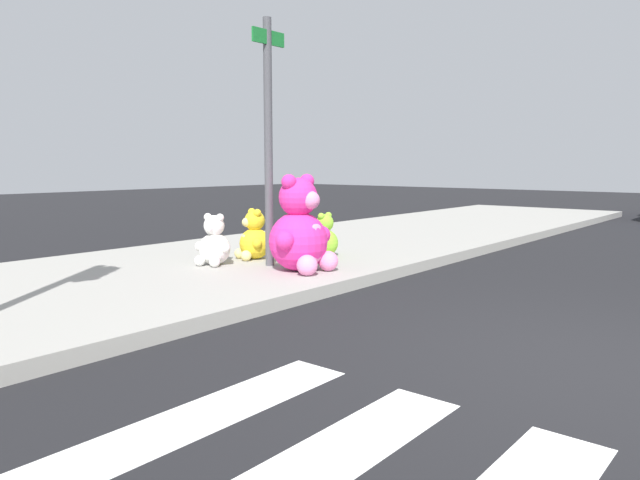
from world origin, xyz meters
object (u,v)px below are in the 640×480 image
object	(u,v)px
plush_lime	(324,239)
plush_teal	(309,247)
plush_pink_large	(301,233)
plush_white	(214,244)
sign_pole	(268,137)
plush_yellow	(253,239)

from	to	relation	value
plush_lime	plush_teal	bearing A→B (deg)	-162.96
plush_pink_large	plush_white	world-z (taller)	plush_pink_large
plush_white	plush_lime	size ratio (longest dim) A/B	1.07
sign_pole	plush_yellow	xyz separation A→B (m)	(0.24, 0.56, -1.41)
plush_pink_large	plush_teal	world-z (taller)	plush_pink_large
plush_teal	plush_lime	xyz separation A→B (m)	(0.50, 0.15, 0.06)
plush_white	plush_yellow	size ratio (longest dim) A/B	0.96
plush_teal	plush_white	world-z (taller)	plush_white
sign_pole	plush_lime	bearing A→B (deg)	-2.05
sign_pole	plush_white	bearing A→B (deg)	125.75
plush_pink_large	plush_white	bearing A→B (deg)	108.65
plush_pink_large	plush_white	size ratio (longest dim) A/B	1.77
plush_white	plush_lime	distance (m)	1.67
sign_pole	plush_white	xyz separation A→B (m)	(-0.44, 0.61, -1.42)
plush_white	plush_lime	world-z (taller)	plush_white
plush_pink_large	plush_lime	size ratio (longest dim) A/B	1.90
plush_lime	plush_pink_large	bearing A→B (deg)	-154.19
plush_teal	plush_pink_large	bearing A→B (deg)	-148.01
plush_teal	plush_lime	bearing A→B (deg)	17.04
plush_lime	plush_white	bearing A→B (deg)	156.93
sign_pole	plush_teal	bearing A→B (deg)	-18.01
sign_pole	plush_yellow	world-z (taller)	sign_pole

